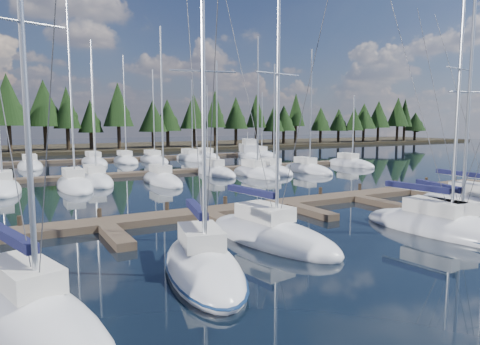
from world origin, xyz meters
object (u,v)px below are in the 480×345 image
front_sailboat_1 (203,266)px  motor_yacht_right (249,154)px  front_sailboat_2 (270,235)px  front_sailboat_4 (455,227)px  main_dock (290,205)px  front_sailboat_3 (442,228)px  front_sailboat_0 (32,313)px

front_sailboat_1 → motor_yacht_right: (29.92, 47.45, 0.25)m
front_sailboat_2 → front_sailboat_4: bearing=-19.5°
main_dock → front_sailboat_3: size_ratio=2.91×
front_sailboat_0 → front_sailboat_4: size_ratio=1.15×
front_sailboat_1 → front_sailboat_2: front_sailboat_2 is taller
front_sailboat_0 → front_sailboat_1: 6.08m
front_sailboat_0 → front_sailboat_1: bearing=12.4°
front_sailboat_0 → front_sailboat_2: bearing=19.9°
front_sailboat_2 → front_sailboat_0: bearing=-160.1°
front_sailboat_1 → front_sailboat_4: front_sailboat_1 is taller
main_dock → front_sailboat_3: bearing=-71.7°
front_sailboat_0 → motor_yacht_right: (35.85, 48.76, 0.23)m
front_sailboat_1 → front_sailboat_4: (14.07, -0.79, -0.01)m
front_sailboat_2 → front_sailboat_4: 9.94m
front_sailboat_3 → motor_yacht_right: (16.69, 48.07, 0.24)m
front_sailboat_2 → front_sailboat_3: (8.53, -3.15, 0.01)m
main_dock → front_sailboat_4: front_sailboat_4 is taller
front_sailboat_2 → front_sailboat_3: 9.09m
front_sailboat_0 → motor_yacht_right: bearing=53.7°
front_sailboat_1 → front_sailboat_2: 5.34m
main_dock → front_sailboat_2: bearing=-132.6°
front_sailboat_2 → front_sailboat_3: front_sailboat_3 is taller
front_sailboat_1 → front_sailboat_3: front_sailboat_3 is taller
main_dock → front_sailboat_3: front_sailboat_3 is taller
front_sailboat_1 → front_sailboat_3: size_ratio=0.90×
front_sailboat_1 → motor_yacht_right: bearing=57.8°
motor_yacht_right → front_sailboat_1: bearing=-122.2°
front_sailboat_1 → front_sailboat_2: size_ratio=0.95×
front_sailboat_1 → front_sailboat_3: (13.23, -0.62, 0.01)m
main_dock → front_sailboat_4: size_ratio=3.36×
front_sailboat_0 → front_sailboat_2: (10.63, 3.84, -0.02)m
front_sailboat_0 → front_sailboat_3: size_ratio=1.00×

